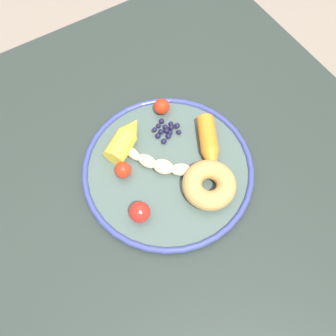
% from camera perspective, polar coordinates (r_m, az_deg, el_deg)
% --- Properties ---
extents(ground_plane, '(6.00, 6.00, 0.00)m').
position_cam_1_polar(ground_plane, '(1.44, -2.35, -13.38)').
color(ground_plane, gray).
extents(dining_table, '(1.01, 0.90, 0.75)m').
position_cam_1_polar(dining_table, '(0.82, -4.04, -2.92)').
color(dining_table, '#27312D').
rests_on(dining_table, ground_plane).
extents(plate, '(0.34, 0.34, 0.02)m').
position_cam_1_polar(plate, '(0.72, -0.00, -0.10)').
color(plate, '#455853').
rests_on(plate, dining_table).
extents(banana, '(0.13, 0.14, 0.03)m').
position_cam_1_polar(banana, '(0.71, -0.62, 0.58)').
color(banana, beige).
rests_on(banana, plate).
extents(carrot_orange, '(0.09, 0.13, 0.04)m').
position_cam_1_polar(carrot_orange, '(0.72, 6.58, 3.52)').
color(carrot_orange, orange).
rests_on(carrot_orange, plate).
extents(carrot_yellow, '(0.11, 0.09, 0.04)m').
position_cam_1_polar(carrot_yellow, '(0.73, -6.81, 4.64)').
color(carrot_yellow, yellow).
rests_on(carrot_yellow, plate).
extents(donut, '(0.12, 0.12, 0.04)m').
position_cam_1_polar(donut, '(0.68, 6.56, -2.66)').
color(donut, tan).
rests_on(donut, plate).
extents(blueberry_pile, '(0.06, 0.06, 0.02)m').
position_cam_1_polar(blueberry_pile, '(0.75, -0.28, 6.02)').
color(blueberry_pile, '#191638').
rests_on(blueberry_pile, plate).
extents(tomato_near, '(0.03, 0.03, 0.03)m').
position_cam_1_polar(tomato_near, '(0.77, -0.99, 9.74)').
color(tomato_near, red).
rests_on(tomato_near, plate).
extents(tomato_mid, '(0.03, 0.03, 0.03)m').
position_cam_1_polar(tomato_mid, '(0.70, -7.25, -0.17)').
color(tomato_mid, red).
rests_on(tomato_mid, plate).
extents(tomato_far, '(0.04, 0.04, 0.04)m').
position_cam_1_polar(tomato_far, '(0.66, -4.53, -6.98)').
color(tomato_far, red).
rests_on(tomato_far, plate).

